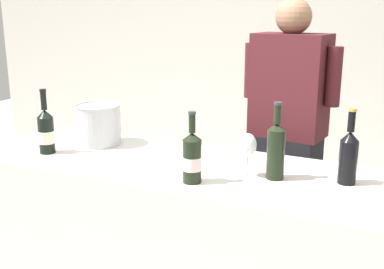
% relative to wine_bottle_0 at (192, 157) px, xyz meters
% --- Properties ---
extents(wall_back, '(8.00, 0.10, 2.80)m').
position_rel_wine_bottle_0_xyz_m(wall_back, '(0.02, 2.80, 0.38)').
color(wall_back, beige).
rests_on(wall_back, ground_plane).
extents(counter, '(2.34, 0.69, 0.91)m').
position_rel_wine_bottle_0_xyz_m(counter, '(0.02, 0.20, -0.56)').
color(counter, beige).
rests_on(counter, ground_plane).
extents(wine_bottle_0, '(0.08, 0.08, 0.31)m').
position_rel_wine_bottle_0_xyz_m(wine_bottle_0, '(0.00, 0.00, 0.00)').
color(wine_bottle_0, black).
rests_on(wine_bottle_0, counter).
extents(wine_bottle_3, '(0.08, 0.08, 0.34)m').
position_rel_wine_bottle_0_xyz_m(wine_bottle_3, '(0.30, 0.20, 0.02)').
color(wine_bottle_3, black).
rests_on(wine_bottle_3, counter).
extents(wine_bottle_4, '(0.08, 0.08, 0.33)m').
position_rel_wine_bottle_0_xyz_m(wine_bottle_4, '(-0.85, 0.06, 0.00)').
color(wine_bottle_4, black).
rests_on(wine_bottle_4, counter).
extents(wine_bottle_5, '(0.08, 0.08, 0.32)m').
position_rel_wine_bottle_0_xyz_m(wine_bottle_5, '(0.59, 0.27, 0.01)').
color(wine_bottle_5, black).
rests_on(wine_bottle_5, counter).
extents(wine_glass, '(0.08, 0.08, 0.19)m').
position_rel_wine_bottle_0_xyz_m(wine_glass, '(0.18, 0.18, 0.02)').
color(wine_glass, silver).
rests_on(wine_glass, counter).
extents(ice_bucket, '(0.25, 0.25, 0.22)m').
position_rel_wine_bottle_0_xyz_m(ice_bucket, '(-0.71, 0.31, 0.00)').
color(ice_bucket, silver).
rests_on(ice_bucket, counter).
extents(person_server, '(0.55, 0.29, 1.67)m').
position_rel_wine_bottle_0_xyz_m(person_server, '(0.18, 0.88, -0.20)').
color(person_server, black).
rests_on(person_server, ground_plane).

